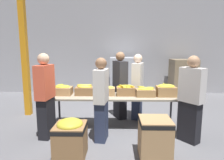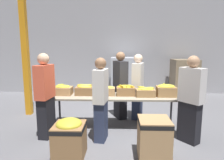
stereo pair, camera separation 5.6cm
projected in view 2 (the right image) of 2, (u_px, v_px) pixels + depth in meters
The scene contains 19 objects.
ground_plane at pixel (115, 126), 4.73m from camera, with size 30.00×30.00×0.00m, color slate.
wall_back at pixel (117, 44), 7.98m from camera, with size 16.00×0.08×4.00m.
sorting_table at pixel (115, 98), 4.61m from camera, with size 2.90×0.72×0.74m.
banana_box_0 at pixel (63, 90), 4.70m from camera, with size 0.43×0.33×0.25m.
banana_box_1 at pixel (85, 89), 4.69m from camera, with size 0.43×0.32×0.26m.
banana_box_2 at pixel (106, 90), 4.66m from camera, with size 0.43×0.28×0.24m.
banana_box_3 at pixel (126, 90), 4.64m from camera, with size 0.43×0.32×0.26m.
banana_box_4 at pixel (146, 92), 4.53m from camera, with size 0.43×0.28×0.23m.
banana_box_5 at pixel (166, 90), 4.55m from camera, with size 0.43×0.34×0.29m.
volunteer_0 at pixel (138, 87), 5.14m from camera, with size 0.35×0.50×1.68m.
volunteer_1 at pixel (45, 96), 4.05m from camera, with size 0.29×0.49×1.74m.
volunteer_2 at pixel (120, 86), 5.18m from camera, with size 0.40×0.52×1.74m.
volunteer_3 at pixel (191, 100), 3.82m from camera, with size 0.46×0.50×1.70m.
volunteer_4 at pixel (101, 100), 3.91m from camera, with size 0.28×0.47×1.65m.
donation_bin_0 at pixel (69, 136), 3.37m from camera, with size 0.52×0.52×0.67m.
donation_bin_1 at pixel (154, 137), 3.32m from camera, with size 0.52×0.52×0.68m.
support_pillar at pixel (25, 41), 5.27m from camera, with size 0.15×0.15×4.00m.
pallet_stack_0 at pixel (184, 79), 7.43m from camera, with size 0.95×0.95×1.41m.
pallet_stack_1 at pixel (125, 78), 7.40m from camera, with size 1.12×1.12×1.48m.
Camera 2 is at (0.09, -4.49, 1.84)m, focal length 32.00 mm.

